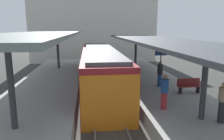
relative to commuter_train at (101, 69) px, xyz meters
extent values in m
plane|color=#383835|center=(0.00, -3.00, -1.73)|extent=(80.00, 80.00, 0.00)
cube|color=#9E9E99|center=(-3.80, -3.00, -1.23)|extent=(4.40, 28.00, 1.00)
cube|color=#9E9E99|center=(3.80, -3.00, -1.23)|extent=(4.40, 28.00, 1.00)
cube|color=#4C4742|center=(0.00, -3.00, -1.63)|extent=(3.20, 28.00, 0.20)
cube|color=slate|center=(-0.72, -3.00, -1.46)|extent=(0.08, 28.00, 0.14)
cube|color=slate|center=(0.72, -3.00, -1.46)|extent=(0.08, 28.00, 0.14)
cube|color=maroon|center=(0.00, 0.03, -0.08)|extent=(2.70, 14.00, 2.90)
cube|color=orange|center=(0.00, -6.99, -0.23)|extent=(2.65, 0.08, 2.60)
cube|color=black|center=(-1.37, 0.03, 0.27)|extent=(0.04, 12.88, 0.76)
cube|color=black|center=(1.37, 0.03, 0.27)|extent=(0.04, 12.88, 0.76)
cube|color=#515156|center=(0.00, 0.03, 1.47)|extent=(2.16, 13.30, 0.20)
cylinder|color=#333335|center=(-3.80, -7.90, 0.96)|extent=(0.24, 0.24, 3.37)
cylinder|color=#333335|center=(-3.80, 4.70, 0.96)|extent=(0.24, 0.24, 3.37)
cube|color=slate|center=(-3.80, -1.60, 2.72)|extent=(4.18, 21.00, 0.16)
cylinder|color=#333335|center=(3.80, -7.90, 0.73)|extent=(0.24, 0.24, 2.92)
cylinder|color=#333335|center=(3.80, 4.70, 0.73)|extent=(0.24, 0.24, 2.92)
cube|color=#3D4247|center=(3.80, -1.60, 2.27)|extent=(4.18, 21.00, 0.16)
cube|color=black|center=(4.45, -4.38, -0.53)|extent=(0.08, 0.32, 0.40)
cube|color=black|center=(5.55, -4.38, -0.53)|extent=(0.08, 0.32, 0.40)
cube|color=maroon|center=(5.00, -4.38, -0.30)|extent=(1.40, 0.40, 0.06)
cube|color=maroon|center=(5.00, -4.20, -0.07)|extent=(1.40, 0.06, 0.40)
cylinder|color=#262628|center=(4.28, -1.30, 0.37)|extent=(0.08, 0.08, 2.20)
cube|color=navy|center=(4.28, -1.30, 1.32)|extent=(0.90, 0.06, 0.32)
cylinder|color=#2D2D30|center=(2.20, -1.95, -0.33)|extent=(0.44, 0.44, 0.80)
cylinder|color=navy|center=(3.76, -2.68, -0.32)|extent=(0.28, 0.28, 0.83)
cylinder|color=#232328|center=(3.76, -2.68, 0.41)|extent=(0.36, 0.36, 0.63)
sphere|color=#936B4C|center=(3.76, -2.68, 0.84)|extent=(0.22, 0.22, 0.22)
cylinder|color=maroon|center=(2.60, -6.64, -0.32)|extent=(0.28, 0.28, 0.82)
cylinder|color=navy|center=(2.60, -6.64, 0.42)|extent=(0.36, 0.36, 0.64)
sphere|color=#936B4C|center=(2.60, -6.64, 0.85)|extent=(0.22, 0.22, 0.22)
cylinder|color=#232328|center=(4.41, -8.33, -0.27)|extent=(0.28, 0.28, 0.91)
cylinder|color=#998460|center=(4.41, -8.33, 0.46)|extent=(0.36, 0.36, 0.56)
sphere|color=tan|center=(4.41, -8.33, 0.85)|extent=(0.22, 0.22, 0.22)
cube|color=beige|center=(-0.02, 17.00, 3.77)|extent=(18.00, 6.00, 11.00)
camera|label=1|loc=(-0.93, -15.79, 3.03)|focal=33.66mm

